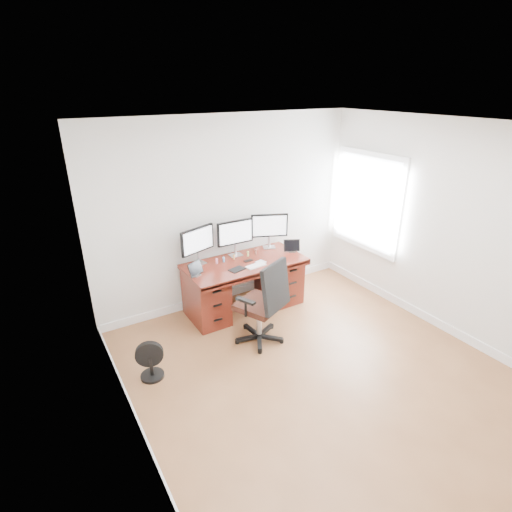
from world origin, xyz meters
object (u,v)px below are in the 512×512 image
floor_fan (151,361)px  monitor_center (235,234)px  desk (244,283)px  office_chair (263,316)px  keyboard (256,266)px

floor_fan → monitor_center: 2.12m
desk → floor_fan: size_ratio=3.75×
desk → floor_fan: 1.83m
office_chair → monitor_center: bearing=54.6°
monitor_center → keyboard: monitor_center is taller
desk → floor_fan: (-1.65, -0.79, -0.18)m
monitor_center → office_chair: bearing=-99.8°
monitor_center → keyboard: bearing=-82.1°
office_chair → keyboard: office_chair is taller
office_chair → monitor_center: 1.31m
monitor_center → floor_fan: bearing=-146.8°
desk → office_chair: size_ratio=1.51×
keyboard → monitor_center: bearing=89.3°
monitor_center → keyboard: (0.05, -0.47, -0.33)m
floor_fan → monitor_center: monitor_center is taller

